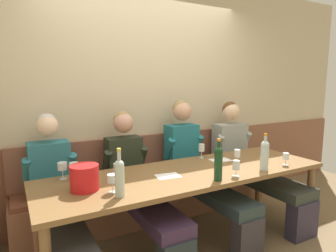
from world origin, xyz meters
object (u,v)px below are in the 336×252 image
(person_center_left_seat, at_px, (249,159))
(wine_glass_center_rear, at_px, (237,154))
(wine_glass_near_bucket, at_px, (118,168))
(wine_bottle_green_tall, at_px, (120,176))
(wine_glass_center_front, at_px, (236,166))
(dining_table, at_px, (189,178))
(person_right_seat, at_px, (197,164))
(ice_bucket, at_px, (84,178))
(person_left_seat, at_px, (56,193))
(person_center_right_seat, at_px, (137,180))
(wine_bottle_clear_water, at_px, (265,154))
(wine_bottle_amber_mid, at_px, (218,162))
(wine_glass_right_end, at_px, (112,179))
(wine_glass_mid_right, at_px, (202,148))
(wall_bench, at_px, (155,193))
(wine_glass_left_end, at_px, (74,167))
(wine_glass_by_bottle, at_px, (62,167))
(wine_glass_mid_left, at_px, (286,157))

(person_center_left_seat, relative_size, wine_glass_center_rear, 9.45)
(wine_glass_near_bucket, distance_m, wine_glass_center_rear, 1.24)
(wine_bottle_green_tall, xyz_separation_m, wine_glass_center_front, (1.04, -0.06, -0.06))
(dining_table, height_order, person_right_seat, person_right_seat)
(ice_bucket, xyz_separation_m, wine_glass_near_bucket, (0.30, 0.08, 0.01))
(person_left_seat, bearing_deg, person_right_seat, 0.89)
(person_center_right_seat, relative_size, wine_bottle_clear_water, 3.74)
(person_center_right_seat, distance_m, wine_glass_center_front, 0.95)
(wine_bottle_amber_mid, xyz_separation_m, wine_bottle_green_tall, (-0.84, 0.07, -0.01))
(person_right_seat, relative_size, wine_glass_right_end, 9.74)
(person_center_left_seat, distance_m, wine_glass_mid_right, 0.74)
(ice_bucket, relative_size, wine_bottle_amber_mid, 0.61)
(ice_bucket, distance_m, wine_glass_center_front, 1.27)
(wall_bench, relative_size, wine_glass_left_end, 20.43)
(wine_glass_left_end, relative_size, wine_glass_by_bottle, 1.01)
(wine_bottle_clear_water, distance_m, wine_glass_left_end, 1.71)
(wine_glass_mid_right, bearing_deg, wine_glass_center_rear, -58.54)
(person_center_right_seat, height_order, wine_bottle_green_tall, person_center_right_seat)
(dining_table, distance_m, wine_glass_left_end, 1.02)
(wine_bottle_amber_mid, height_order, wine_bottle_green_tall, same)
(wine_bottle_clear_water, xyz_separation_m, wine_glass_mid_left, (0.31, 0.01, -0.07))
(wine_bottle_clear_water, relative_size, wine_glass_right_end, 2.50)
(ice_bucket, bearing_deg, wine_glass_mid_right, 14.53)
(person_left_seat, bearing_deg, wine_glass_right_end, -56.14)
(wine_bottle_clear_water, distance_m, wine_glass_right_end, 1.42)
(wine_glass_by_bottle, bearing_deg, wine_glass_mid_left, -17.55)
(wall_bench, xyz_separation_m, wine_glass_near_bucket, (-0.65, -0.64, 0.57))
(ice_bucket, relative_size, wine_glass_left_end, 1.48)
(wine_glass_center_front, height_order, wine_glass_center_rear, wine_glass_center_front)
(wine_bottle_green_tall, height_order, wine_glass_left_end, wine_bottle_green_tall)
(wine_glass_mid_right, distance_m, wine_glass_by_bottle, 1.43)
(dining_table, distance_m, wine_bottle_green_tall, 0.83)
(wall_bench, distance_m, wine_glass_left_end, 1.20)
(wall_bench, xyz_separation_m, person_center_left_seat, (1.08, -0.37, 0.35))
(wine_glass_mid_left, height_order, wine_glass_right_end, wine_glass_right_end)
(wall_bench, height_order, wine_glass_by_bottle, wall_bench)
(person_center_right_seat, xyz_separation_m, wine_glass_by_bottle, (-0.67, 0.01, 0.23))
(wine_glass_near_bucket, relative_size, wine_glass_right_end, 1.07)
(person_right_seat, bearing_deg, ice_bucket, -163.78)
(wine_glass_center_front, bearing_deg, wine_glass_mid_right, 81.45)
(person_center_left_seat, height_order, wine_glass_mid_left, person_center_left_seat)
(wine_glass_mid_right, relative_size, wine_glass_right_end, 1.11)
(ice_bucket, relative_size, wine_bottle_green_tall, 0.61)
(wine_bottle_amber_mid, distance_m, wine_glass_mid_left, 0.87)
(wine_bottle_amber_mid, relative_size, wine_glass_near_bucket, 2.39)
(dining_table, relative_size, wine_glass_mid_right, 17.55)
(wine_glass_by_bottle, xyz_separation_m, wine_glass_right_end, (0.27, -0.49, -0.00))
(person_left_seat, distance_m, wine_glass_by_bottle, 0.24)
(person_center_left_seat, bearing_deg, wall_bench, 161.24)
(wine_bottle_amber_mid, height_order, wine_glass_near_bucket, wine_bottle_amber_mid)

